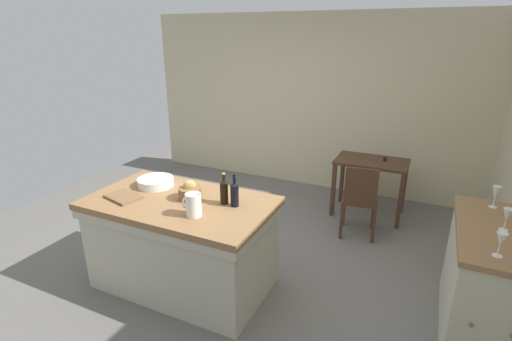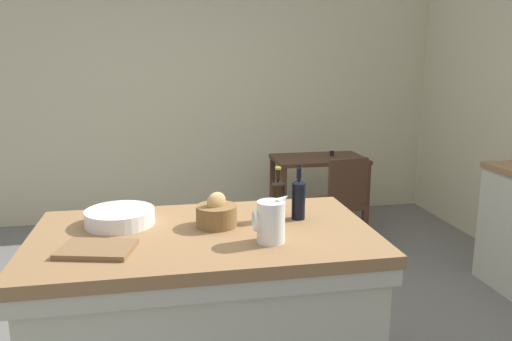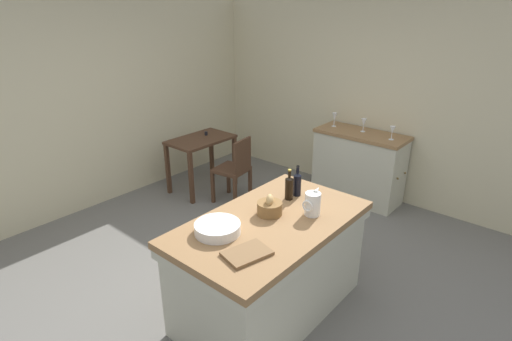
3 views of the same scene
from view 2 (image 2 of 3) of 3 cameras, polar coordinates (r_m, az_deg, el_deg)
name	(u,v)px [view 2 (image 2 of 3)]	position (r m, az deg, el deg)	size (l,w,h in m)	color
ground_plane	(238,338)	(3.31, -2.04, -18.58)	(6.76, 6.76, 0.00)	#66635E
wall_back	(201,98)	(5.43, -6.33, 8.23)	(5.32, 0.12, 2.60)	beige
island_table	(206,307)	(2.65, -5.79, -15.31)	(1.67, 0.96, 0.89)	olive
writing_desk	(319,170)	(5.00, 7.17, 0.10)	(0.90, 0.56, 0.81)	#472D1E
wooden_chair	(340,202)	(4.44, 9.60, -3.57)	(0.46, 0.46, 0.90)	#472D1E
pitcher	(271,221)	(2.30, 1.68, -5.81)	(0.17, 0.13, 0.24)	white
wash_bowl	(120,217)	(2.65, -15.30, -5.15)	(0.35, 0.35, 0.08)	white
bread_basket	(216,214)	(2.53, -4.54, -4.97)	(0.21, 0.21, 0.18)	brown
cutting_board	(97,249)	(2.33, -17.76, -8.57)	(0.31, 0.22, 0.02)	brown
wine_bottle_dark	(299,198)	(2.63, 4.89, -3.12)	(0.07, 0.07, 0.28)	black
wine_bottle_amber	(278,198)	(2.62, 2.52, -3.21)	(0.07, 0.07, 0.28)	black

